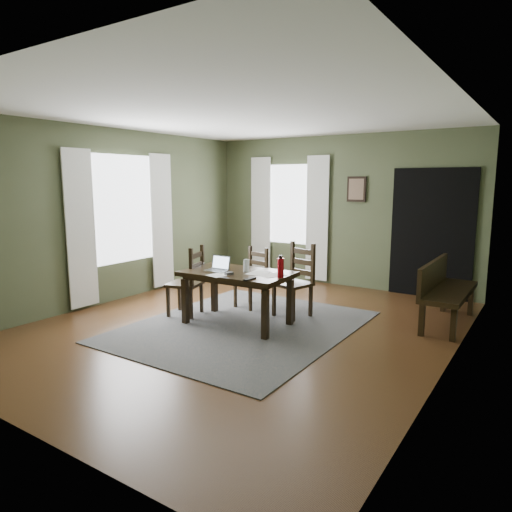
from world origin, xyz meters
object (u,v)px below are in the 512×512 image
Objects in this scene: chair_back_left at (252,278)px; dining_table at (237,278)px; chair_back_right at (295,281)px; laptop at (219,267)px; chair_end at (188,282)px; bench at (443,287)px; water_bottle at (281,267)px.

dining_table is at bearing -59.55° from chair_back_left.
chair_back_right is 3.49× the size of laptop.
chair_back_left is 3.05× the size of laptop.
dining_table is 0.29m from laptop.
bench is at bearing 100.99° from chair_end.
water_bottle reaches higher than laptop.
chair_back_right is 3.72× the size of water_bottle.
dining_table is 1.47× the size of chair_end.
chair_end is 3.36× the size of laptop.
dining_table is 0.97× the size of bench.
chair_end reaches higher than laptop.
bench is 5.45× the size of water_bottle.
laptop is (-2.51, -1.61, 0.26)m from bench.
bench is at bearing 31.24° from dining_table.
chair_back_right reaches higher than laptop.
laptop is (-0.24, -0.09, 0.14)m from dining_table.
water_bottle is (-1.61, -1.52, 0.34)m from bench.
water_bottle is at bearing 4.04° from laptop.
chair_back_left is at bearing 105.15° from bench.
chair_back_left reaches higher than bench.
laptop reaches higher than dining_table.
bench is at bearing 43.48° from water_bottle.
water_bottle is at bearing -2.95° from dining_table.
chair_back_right is at bearing 106.57° from chair_end.
bench is 2.99m from laptop.
chair_end reaches higher than bench.
chair_back_left is 2.67m from bench.
chair_end is 1.01m from chair_back_left.
water_bottle is at bearing 75.66° from chair_end.
bench reaches higher than dining_table.
bench is 5.11× the size of laptop.
laptop is (0.07, -0.91, 0.33)m from chair_back_left.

